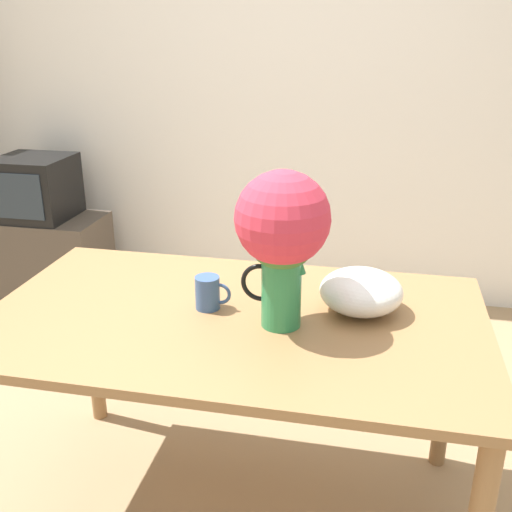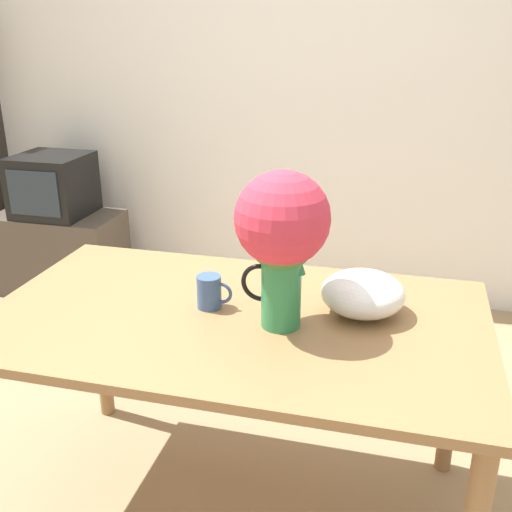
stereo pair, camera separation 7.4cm
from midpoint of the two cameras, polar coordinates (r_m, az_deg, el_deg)
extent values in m
plane|color=#9E7F5B|center=(2.35, -6.39, -22.06)|extent=(12.00, 12.00, 0.00)
cube|color=silver|center=(3.58, 2.53, 16.36)|extent=(8.00, 0.05, 2.60)
cube|color=olive|center=(1.87, -3.23, -6.05)|extent=(1.54, 0.91, 0.03)
cylinder|color=olive|center=(2.62, -16.12, -7.90)|extent=(0.06, 0.06, 0.73)
cylinder|color=olive|center=(2.36, 16.87, -11.37)|extent=(0.06, 0.06, 0.73)
cylinder|color=#2D844C|center=(1.75, 1.22, -3.09)|extent=(0.12, 0.12, 0.24)
cone|color=#2D844C|center=(1.71, 2.90, -0.70)|extent=(0.04, 0.04, 0.06)
torus|color=black|center=(1.76, -0.76, -2.57)|extent=(0.12, 0.01, 0.12)
sphere|color=#3D7033|center=(1.69, 1.27, 2.06)|extent=(0.21, 0.21, 0.21)
sphere|color=#CC3347|center=(1.67, 1.28, 3.61)|extent=(0.27, 0.27, 0.27)
cylinder|color=#385689|center=(1.89, -5.76, -3.50)|extent=(0.08, 0.08, 0.11)
torus|color=#385689|center=(1.88, -4.57, -3.61)|extent=(0.07, 0.01, 0.07)
ellipsoid|color=white|center=(1.88, 8.87, -3.36)|extent=(0.26, 0.26, 0.13)
cube|color=#4C4238|center=(3.97, -19.98, 0.02)|extent=(0.76, 0.42, 0.51)
cube|color=black|center=(3.84, -20.79, 6.12)|extent=(0.42, 0.40, 0.37)
cube|color=#232D38|center=(3.68, -22.45, 5.26)|extent=(0.33, 0.01, 0.26)
camera|label=1|loc=(0.04, -91.22, -0.48)|focal=42.00mm
camera|label=2|loc=(0.04, 88.78, 0.48)|focal=42.00mm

